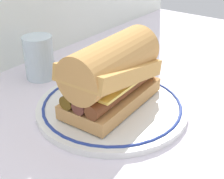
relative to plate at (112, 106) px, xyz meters
The scene contains 4 objects.
ground_plane 0.02m from the plate, 45.09° to the right, with size 1.50×1.50×0.00m, color silver.
plate is the anchor object (origin of this frame).
sausage_sandwich 0.07m from the plate, 90.00° to the left, with size 0.21×0.11×0.13m.
drinking_glass 0.23m from the plate, 86.89° to the left, with size 0.07×0.07×0.10m.
Camera 1 is at (-0.43, -0.31, 0.33)m, focal length 50.42 mm.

